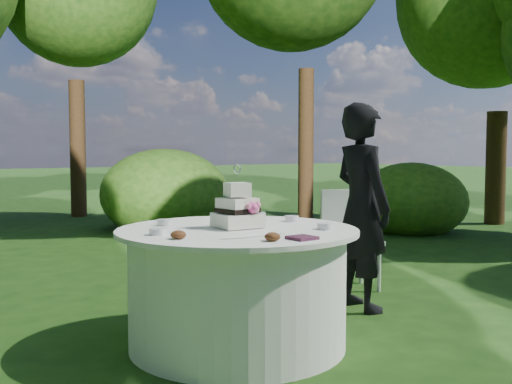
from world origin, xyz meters
The scene contains 9 objects.
ground centered at (0.00, 0.00, 0.00)m, with size 80.00×80.00×0.00m, color black.
napkins centered at (0.03, -0.61, 0.78)m, with size 0.14×0.14×0.02m, color #481E35.
feather_plume centered at (-0.12, -0.35, 0.78)m, with size 0.48×0.07×0.01m, color white.
guest centered at (1.32, 0.16, 0.82)m, with size 0.60×0.39×1.65m, color black.
table centered at (0.00, 0.00, 0.39)m, with size 1.56×1.56×0.77m.
cake centered at (0.02, 0.03, 0.88)m, with size 0.30×0.30×0.41m.
chair centered at (1.79, 0.77, 0.52)m, with size 0.58×0.58×0.90m.
votives centered at (0.12, 0.12, 0.79)m, with size 1.18×0.90×0.04m.
petal_cups centered at (-0.34, -0.37, 0.79)m, with size 0.47×0.47×0.05m.
Camera 1 is at (-2.19, -3.15, 1.27)m, focal length 42.00 mm.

